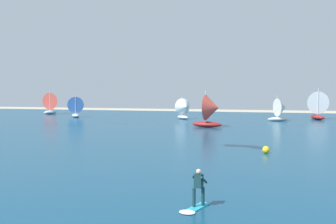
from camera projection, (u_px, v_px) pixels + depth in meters
The scene contains 9 objects.
ocean at pixel (227, 130), 49.38m from camera, with size 160.00×90.00×0.10m, color navy.
kitesurfer at pixel (196, 194), 16.08m from camera, with size 1.15×2.03×1.67m.
sailboat_near_shore at pixel (75, 107), 74.47m from camera, with size 3.82×4.06×4.51m.
sailboat_far_left at pixel (316, 105), 68.33m from camera, with size 4.44×5.04×5.66m.
sailboat_trailing at pixel (52, 103), 85.18m from camera, with size 3.84×4.57×5.41m.
sailboat_anchored_offshore at pixel (184, 108), 68.64m from camera, with size 3.71×3.82×4.28m.
sailboat_mid_right at pixel (281, 109), 64.26m from camera, with size 3.90×3.48×4.36m.
sailboat_leading at pixel (211, 111), 52.78m from camera, with size 4.47×3.83×5.15m.
marker_buoy at pixel (266, 150), 30.55m from camera, with size 0.59×0.59×0.59m, color yellow.
Camera 1 is at (5.81, 1.35, 5.07)m, focal length 40.36 mm.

